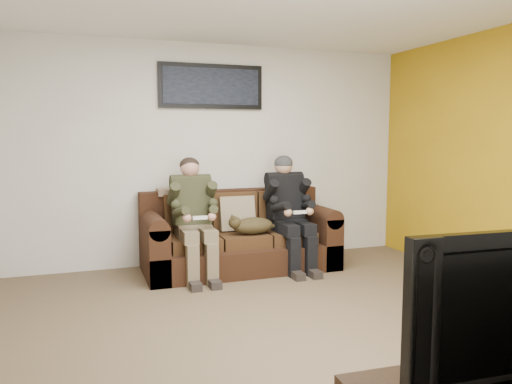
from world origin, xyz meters
name	(u,v)px	position (x,y,z in m)	size (l,w,h in m)	color
floor	(281,326)	(0.00, 0.00, 0.00)	(5.00, 5.00, 0.00)	brown
wall_back	(210,154)	(0.00, 2.25, 1.30)	(5.00, 5.00, 0.00)	beige
sofa	(238,239)	(0.21, 1.83, 0.33)	(2.16, 0.93, 0.88)	black
throw_pillow	(237,213)	(0.21, 1.87, 0.63)	(0.41, 0.12, 0.39)	#8B785B
throw_blanket	(177,192)	(-0.44, 2.10, 0.88)	(0.44, 0.22, 0.08)	tan
person_left	(194,211)	(-0.35, 1.65, 0.72)	(0.51, 0.87, 1.29)	brown
person_right	(289,205)	(0.77, 1.65, 0.73)	(0.51, 0.86, 1.30)	black
cat	(251,225)	(0.29, 1.58, 0.53)	(0.66, 0.26, 0.24)	#4C3D1E
framed_poster	(211,86)	(0.01, 2.22, 2.10)	(1.25, 0.05, 0.52)	black
television	(509,301)	(0.28, -1.95, 0.80)	(1.20, 0.16, 0.69)	black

